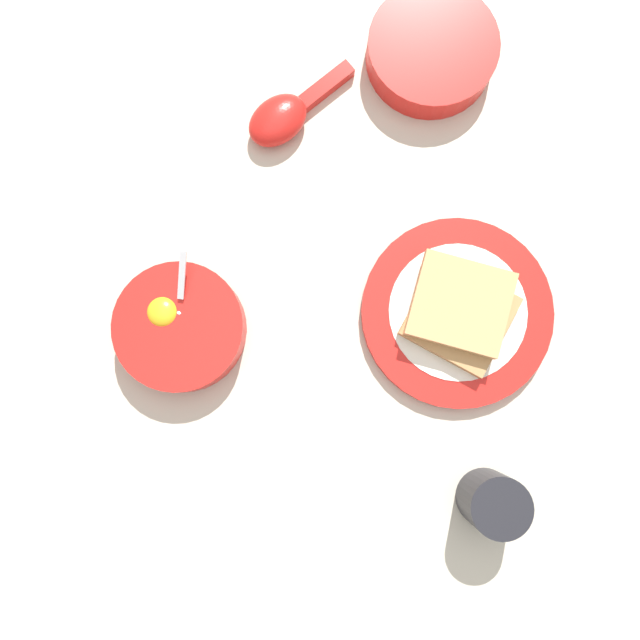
{
  "coord_description": "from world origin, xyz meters",
  "views": [
    {
      "loc": [
        0.05,
        0.19,
        0.73
      ],
      "look_at": [
        0.08,
        0.12,
        0.02
      ],
      "focal_mm": 35.0,
      "sensor_mm": 36.0,
      "label": 1
    }
  ],
  "objects_px": {
    "toast_sandwich": "(460,310)",
    "soup_spoon": "(284,116)",
    "congee_bowl": "(432,50)",
    "toast_plate": "(457,313)",
    "egg_bowl": "(180,327)",
    "drinking_cup": "(493,503)"
  },
  "relations": [
    {
      "from": "toast_plate",
      "to": "drinking_cup",
      "type": "height_order",
      "value": "drinking_cup"
    },
    {
      "from": "toast_sandwich",
      "to": "soup_spoon",
      "type": "relative_size",
      "value": 0.82
    },
    {
      "from": "drinking_cup",
      "to": "toast_plate",
      "type": "bearing_deg",
      "value": -58.37
    },
    {
      "from": "drinking_cup",
      "to": "egg_bowl",
      "type": "bearing_deg",
      "value": -5.01
    },
    {
      "from": "toast_plate",
      "to": "soup_spoon",
      "type": "relative_size",
      "value": 1.47
    },
    {
      "from": "egg_bowl",
      "to": "toast_plate",
      "type": "bearing_deg",
      "value": -152.7
    },
    {
      "from": "congee_bowl",
      "to": "drinking_cup",
      "type": "distance_m",
      "value": 0.53
    },
    {
      "from": "toast_plate",
      "to": "toast_sandwich",
      "type": "xyz_separation_m",
      "value": [
        0.0,
        0.0,
        0.02
      ]
    },
    {
      "from": "soup_spoon",
      "to": "congee_bowl",
      "type": "height_order",
      "value": "congee_bowl"
    },
    {
      "from": "toast_sandwich",
      "to": "congee_bowl",
      "type": "distance_m",
      "value": 0.32
    },
    {
      "from": "toast_plate",
      "to": "congee_bowl",
      "type": "height_order",
      "value": "congee_bowl"
    },
    {
      "from": "egg_bowl",
      "to": "toast_plate",
      "type": "xyz_separation_m",
      "value": [
        -0.29,
        -0.15,
        -0.01
      ]
    },
    {
      "from": "toast_plate",
      "to": "toast_sandwich",
      "type": "height_order",
      "value": "toast_sandwich"
    },
    {
      "from": "congee_bowl",
      "to": "toast_sandwich",
      "type": "bearing_deg",
      "value": 118.38
    },
    {
      "from": "toast_sandwich",
      "to": "soup_spoon",
      "type": "distance_m",
      "value": 0.31
    },
    {
      "from": "egg_bowl",
      "to": "drinking_cup",
      "type": "bearing_deg",
      "value": 174.99
    },
    {
      "from": "egg_bowl",
      "to": "toast_sandwich",
      "type": "height_order",
      "value": "egg_bowl"
    },
    {
      "from": "egg_bowl",
      "to": "toast_sandwich",
      "type": "xyz_separation_m",
      "value": [
        -0.29,
        -0.15,
        0.01
      ]
    },
    {
      "from": "soup_spoon",
      "to": "drinking_cup",
      "type": "xyz_separation_m",
      "value": [
        -0.39,
        0.32,
        0.02
      ]
    },
    {
      "from": "toast_sandwich",
      "to": "egg_bowl",
      "type": "bearing_deg",
      "value": 27.24
    },
    {
      "from": "soup_spoon",
      "to": "drinking_cup",
      "type": "distance_m",
      "value": 0.51
    },
    {
      "from": "congee_bowl",
      "to": "drinking_cup",
      "type": "relative_size",
      "value": 2.15
    }
  ]
}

